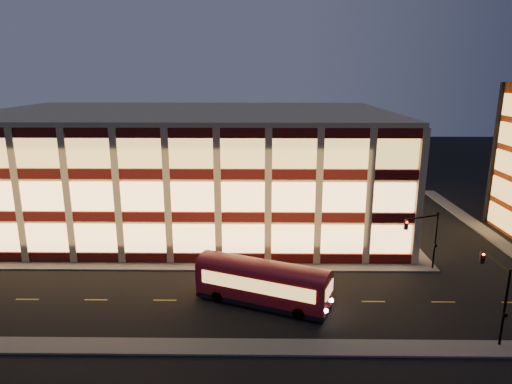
{
  "coord_description": "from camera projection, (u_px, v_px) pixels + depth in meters",
  "views": [
    {
      "loc": [
        6.36,
        -41.68,
        19.04
      ],
      "look_at": [
        5.71,
        8.0,
        6.07
      ],
      "focal_mm": 32.0,
      "sensor_mm": 36.0,
      "label": 1
    }
  ],
  "objects": [
    {
      "name": "sidewalk_office_south",
      "position": [
        169.0,
        266.0,
        46.21
      ],
      "size": [
        54.0,
        2.0,
        0.15
      ],
      "primitive_type": "cube",
      "color": "#514F4C",
      "rests_on": "ground"
    },
    {
      "name": "sidewalk_office_east",
      "position": [
        385.0,
        219.0,
        61.36
      ],
      "size": [
        2.0,
        30.0,
        0.15
      ],
      "primitive_type": "cube",
      "color": "#514F4C",
      "rests_on": "ground"
    },
    {
      "name": "trolley_bus",
      "position": [
        263.0,
        280.0,
        38.36
      ],
      "size": [
        11.61,
        6.94,
        3.86
      ],
      "rotation": [
        0.0,
        0.0,
        -0.39
      ],
      "color": "maroon",
      "rests_on": "ground"
    },
    {
      "name": "sidewalk_near",
      "position": [
        172.0,
        347.0,
        32.62
      ],
      "size": [
        100.0,
        2.0,
        0.15
      ],
      "primitive_type": "cube",
      "color": "#514F4C",
      "rests_on": "ground"
    },
    {
      "name": "ground",
      "position": [
        197.0,
        271.0,
        45.22
      ],
      "size": [
        200.0,
        200.0,
        0.0
      ],
      "primitive_type": "plane",
      "color": "black",
      "rests_on": "ground"
    },
    {
      "name": "traffic_signal_far",
      "position": [
        425.0,
        232.0,
        44.13
      ],
      "size": [
        3.79,
        1.87,
        6.0
      ],
      "color": "black",
      "rests_on": "ground"
    },
    {
      "name": "traffic_signal_near",
      "position": [
        496.0,
        284.0,
        33.21
      ],
      "size": [
        0.32,
        4.45,
        6.0
      ],
      "color": "black",
      "rests_on": "ground"
    },
    {
      "name": "sidewalk_tower_west",
      "position": [
        467.0,
        219.0,
        61.22
      ],
      "size": [
        2.0,
        30.0,
        0.15
      ],
      "primitive_type": "cube",
      "color": "#514F4C",
      "rests_on": "ground"
    },
    {
      "name": "office_building",
      "position": [
        191.0,
        166.0,
        59.79
      ],
      "size": [
        50.45,
        30.45,
        14.5
      ],
      "color": "tan",
      "rests_on": "ground"
    }
  ]
}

